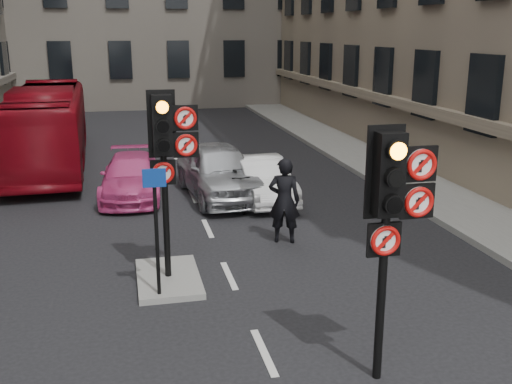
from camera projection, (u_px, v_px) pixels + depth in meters
name	position (u px, v px, depth m)	size (l,w,h in m)	color
pavement_right	(404.00, 174.00, 20.02)	(3.00, 50.00, 0.16)	gray
centre_island	(168.00, 278.00, 11.66)	(1.20, 2.00, 0.12)	gray
signal_near	(393.00, 201.00, 7.79)	(0.91, 0.40, 3.58)	black
signal_far	(168.00, 145.00, 10.98)	(0.91, 0.40, 3.58)	black
car_silver	(219.00, 171.00, 17.37)	(1.85, 4.61, 1.57)	#A4A7AC
car_white	(262.00, 179.00, 17.11)	(1.29, 3.69, 1.22)	silver
car_pink	(131.00, 176.00, 17.45)	(1.68, 4.14, 1.20)	#CC3C80
bus_red	(47.00, 127.00, 21.10)	(2.39, 10.19, 2.84)	maroon
motorcycle	(238.00, 190.00, 16.25)	(0.49, 1.73, 1.04)	black
motorcyclist	(284.00, 201.00, 13.59)	(0.72, 0.47, 1.98)	black
info_sign	(156.00, 215.00, 10.43)	(0.40, 0.12, 2.34)	black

